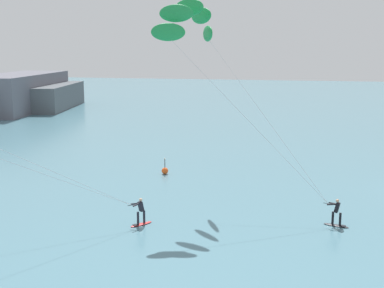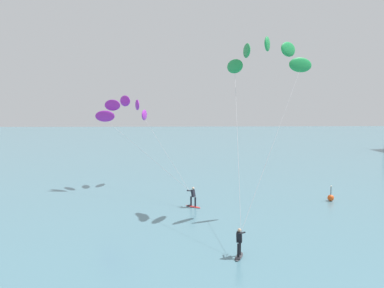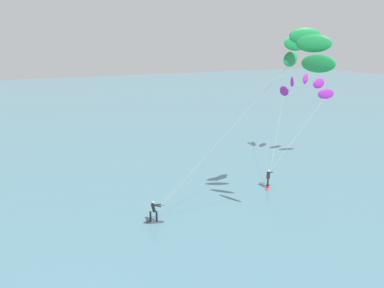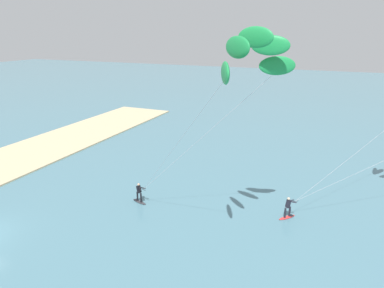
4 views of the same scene
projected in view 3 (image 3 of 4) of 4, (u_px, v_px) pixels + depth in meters
name	position (u px, v px, depth m)	size (l,w,h in m)	color
kitesurfer_nearshore	(304.00, 89.00, 41.32)	(10.06, 11.91, 9.23)	red
kitesurfer_mid_water	(299.00, 55.00, 25.60)	(7.18, 12.36, 13.62)	#333338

